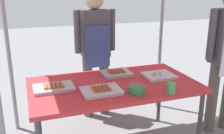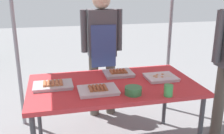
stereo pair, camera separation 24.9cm
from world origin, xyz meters
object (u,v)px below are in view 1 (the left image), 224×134
Objects in this scene: stall_table at (114,88)px; tray_meat_skewers at (159,76)px; condiment_bowl at (137,90)px; tray_pork_links at (116,73)px; tray_spring_rolls at (54,87)px; vendor_woman at (95,45)px; drink_cup_near_edge at (171,88)px; tray_grilled_sausages at (101,90)px.

tray_meat_skewers reaches higher than stall_table.
tray_meat_skewers is 2.04× the size of condiment_bowl.
tray_spring_rolls is (-0.68, -0.20, 0.00)m from tray_pork_links.
condiment_bowl is (0.67, -0.33, 0.01)m from tray_spring_rolls.
stall_table is 5.28× the size of tray_meat_skewers.
tray_spring_rolls is (-1.06, 0.02, 0.00)m from tray_meat_skewers.
vendor_woman is (-0.44, 0.82, 0.18)m from tray_meat_skewers.
tray_pork_links is 0.70m from tray_spring_rolls.
drink_cup_near_edge is at bearing -20.34° from condiment_bowl.
condiment_bowl reaches higher than tray_meat_skewers.
tray_meat_skewers is at bearing 15.63° from tray_grilled_sausages.
drink_cup_near_edge is (-0.11, -0.41, 0.03)m from tray_meat_skewers.
stall_table is 1.00× the size of vendor_woman.
tray_pork_links is at bearing 16.12° from tray_spring_rolls.
stall_table is at bearing -115.97° from tray_pork_links.
drink_cup_near_edge is at bearing -45.96° from stall_table.
stall_table is 5.30× the size of tray_pork_links.
condiment_bowl is 1.14m from vendor_woman.
condiment_bowl is (-0.39, -0.31, 0.02)m from tray_meat_skewers.
tray_meat_skewers is 1.00× the size of tray_pork_links.
tray_spring_rolls is at bearing 178.92° from tray_meat_skewers.
drink_cup_near_edge reaches higher than tray_pork_links.
vendor_woman reaches higher than tray_meat_skewers.
tray_pork_links is (0.29, 0.40, 0.00)m from tray_grilled_sausages.
condiment_bowl is at bearing -90.42° from tray_pork_links.
tray_meat_skewers is at bearing 118.05° from vendor_woman.
condiment_bowl is at bearing 92.55° from vendor_woman.
stall_table is 0.87m from vendor_woman.
drink_cup_near_edge is at bearing 104.94° from vendor_woman.
tray_grilled_sausages reaches higher than tray_meat_skewers.
tray_pork_links is 0.84× the size of tray_spring_rolls.
vendor_woman is (-0.05, 0.61, 0.18)m from tray_pork_links.
tray_grilled_sausages is 0.61m from drink_cup_near_edge.
tray_pork_links reaches higher than stall_table.
tray_grilled_sausages is at bearing -28.55° from tray_spring_rolls.
drink_cup_near_edge reaches higher than tray_spring_rolls.
tray_grilled_sausages is 2.34× the size of condiment_bowl.
tray_grilled_sausages is 0.44m from tray_spring_rolls.
vendor_woman is (-0.05, 1.13, 0.16)m from condiment_bowl.
drink_cup_near_edge is at bearing -104.92° from tray_meat_skewers.
tray_pork_links is at bearing 64.03° from stall_table.
stall_table is 10.78× the size of condiment_bowl.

